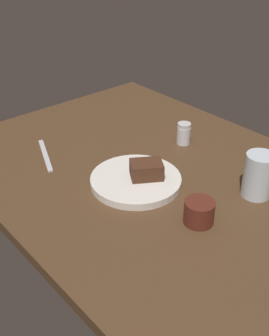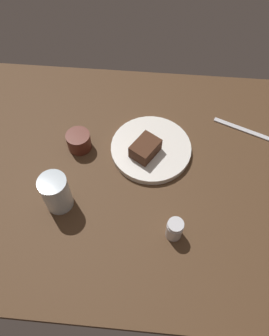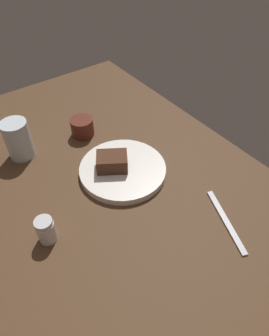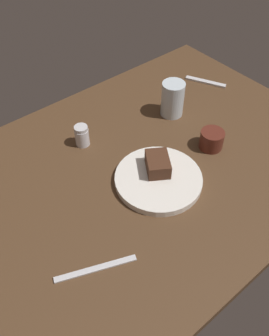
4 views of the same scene
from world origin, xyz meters
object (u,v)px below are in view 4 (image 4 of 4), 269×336
object	(u,v)px
chocolate_cake_slice	(158,164)
coffee_cup	(212,140)
dessert_spoon	(206,82)
water_glass	(173,99)
dessert_plate	(158,179)
salt_shaker	(82,136)
butter_knife	(96,269)

from	to	relation	value
chocolate_cake_slice	coffee_cup	distance (cm)	20.13
coffee_cup	dessert_spoon	distance (cm)	34.54
water_glass	coffee_cup	distance (cm)	19.62
chocolate_cake_slice	dessert_spoon	xyz separation A→B (cm)	(-44.29, -22.59, -3.81)
water_glass	dessert_plate	bearing A→B (deg)	39.84
dessert_spoon	salt_shaker	bearing A→B (deg)	61.78
chocolate_cake_slice	butter_knife	xyz separation A→B (cm)	(30.14, 12.85, -3.91)
chocolate_cake_slice	dessert_spoon	world-z (taller)	chocolate_cake_slice
dessert_plate	salt_shaker	world-z (taller)	salt_shaker
chocolate_cake_slice	salt_shaker	size ratio (longest dim) A/B	1.23
dessert_plate	water_glass	bearing A→B (deg)	-140.16
butter_knife	water_glass	bearing A→B (deg)	52.09
dessert_plate	salt_shaker	xyz separation A→B (cm)	(7.48, -26.01, 2.32)
coffee_cup	water_glass	bearing A→B (deg)	-96.06
water_glass	dessert_spoon	bearing A→B (deg)	-166.99
coffee_cup	dessert_plate	bearing A→B (deg)	1.21
dessert_plate	butter_knife	size ratio (longest dim) A/B	1.27
coffee_cup	chocolate_cake_slice	bearing A→B (deg)	-5.25
chocolate_cake_slice	coffee_cup	world-z (taller)	chocolate_cake_slice
salt_shaker	water_glass	world-z (taller)	water_glass
water_glass	coffee_cup	size ratio (longest dim) A/B	1.63
dessert_plate	coffee_cup	world-z (taller)	coffee_cup
water_glass	coffee_cup	bearing A→B (deg)	83.94
dessert_plate	chocolate_cake_slice	xyz separation A→B (cm)	(-1.62, -2.29, 3.16)
dessert_plate	salt_shaker	bearing A→B (deg)	-73.95
dessert_plate	dessert_spoon	xyz separation A→B (cm)	(-45.91, -24.89, -0.65)
salt_shaker	coffee_cup	size ratio (longest dim) A/B	0.95
chocolate_cake_slice	water_glass	xyz separation A→B (cm)	(-22.05, -17.46, 1.63)
salt_shaker	coffee_cup	world-z (taller)	salt_shaker
butter_knife	salt_shaker	bearing A→B (deg)	82.04
salt_shaker	water_glass	bearing A→B (deg)	168.63
dessert_plate	dessert_spoon	world-z (taller)	dessert_plate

